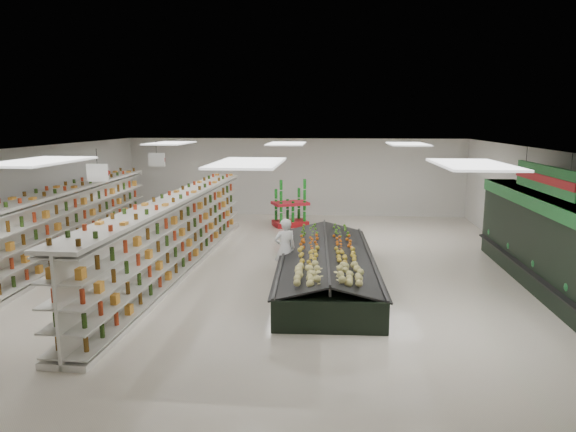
# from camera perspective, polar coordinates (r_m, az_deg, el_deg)

# --- Properties ---
(floor) EXTENTS (16.00, 16.00, 0.00)m
(floor) POSITION_cam_1_polar(r_m,az_deg,el_deg) (13.92, -1.62, -5.81)
(floor) COLOR beige
(floor) RESTS_ON ground
(ceiling) EXTENTS (14.00, 16.00, 0.02)m
(ceiling) POSITION_cam_1_polar(r_m,az_deg,el_deg) (13.38, -1.70, 7.46)
(ceiling) COLOR white
(ceiling) RESTS_ON wall_back
(wall_back) EXTENTS (14.00, 0.02, 3.20)m
(wall_back) POSITION_cam_1_polar(r_m,az_deg,el_deg) (21.45, 0.79, 4.35)
(wall_back) COLOR silver
(wall_back) RESTS_ON floor
(wall_front) EXTENTS (14.00, 0.02, 3.20)m
(wall_front) POSITION_cam_1_polar(r_m,az_deg,el_deg) (5.96, -10.69, -12.57)
(wall_front) COLOR silver
(wall_front) RESTS_ON floor
(wall_left) EXTENTS (0.02, 16.00, 3.20)m
(wall_left) POSITION_cam_1_polar(r_m,az_deg,el_deg) (15.95, -27.51, 0.99)
(wall_left) COLOR silver
(wall_left) RESTS_ON floor
(wall_right) EXTENTS (0.02, 16.00, 3.20)m
(wall_right) POSITION_cam_1_polar(r_m,az_deg,el_deg) (14.54, 26.92, 0.21)
(wall_right) COLOR silver
(wall_right) RESTS_ON floor
(produce_wall_case) EXTENTS (0.93, 8.00, 2.20)m
(produce_wall_case) POSITION_cam_1_polar(r_m,az_deg,el_deg) (13.06, 27.29, -2.48)
(produce_wall_case) COLOR black
(produce_wall_case) RESTS_ON floor
(aisle_sign_near) EXTENTS (0.52, 0.06, 0.75)m
(aisle_sign_near) POSITION_cam_1_polar(r_m,az_deg,el_deg) (12.53, -20.39, 4.54)
(aisle_sign_near) COLOR white
(aisle_sign_near) RESTS_ON ceiling
(aisle_sign_far) EXTENTS (0.52, 0.06, 0.75)m
(aisle_sign_far) POSITION_cam_1_polar(r_m,az_deg,el_deg) (16.22, -14.39, 6.09)
(aisle_sign_far) COLOR white
(aisle_sign_far) RESTS_ON ceiling
(hortifruti_banner) EXTENTS (0.12, 3.20, 0.95)m
(hortifruti_banner) POSITION_cam_1_polar(r_m,az_deg,el_deg) (12.74, 26.64, 3.71)
(hortifruti_banner) COLOR #1D6C2D
(hortifruti_banner) RESTS_ON ceiling
(gondola_left) EXTENTS (1.33, 11.78, 2.04)m
(gondola_left) POSITION_cam_1_polar(r_m,az_deg,el_deg) (15.61, -24.08, -1.40)
(gondola_left) COLOR silver
(gondola_left) RESTS_ON floor
(gondola_center) EXTENTS (1.21, 11.39, 1.97)m
(gondola_center) POSITION_cam_1_polar(r_m,az_deg,el_deg) (13.84, -12.27, -2.28)
(gondola_center) COLOR silver
(gondola_center) RESTS_ON floor
(produce_island) EXTENTS (2.53, 6.47, 0.95)m
(produce_island) POSITION_cam_1_polar(r_m,az_deg,el_deg) (12.69, 4.27, -5.43)
(produce_island) COLOR black
(produce_island) RESTS_ON floor
(soda_endcap) EXTENTS (1.52, 1.31, 1.63)m
(soda_endcap) POSITION_cam_1_polar(r_m,az_deg,el_deg) (19.25, 0.25, 1.21)
(soda_endcap) COLOR #A91319
(soda_endcap) RESTS_ON floor
(shopper_main) EXTENTS (0.66, 0.56, 1.54)m
(shopper_main) POSITION_cam_1_polar(r_m,az_deg,el_deg) (12.83, -0.35, -3.65)
(shopper_main) COLOR silver
(shopper_main) RESTS_ON floor
(shopper_background) EXTENTS (0.68, 0.90, 1.63)m
(shopper_background) POSITION_cam_1_polar(r_m,az_deg,el_deg) (17.33, -11.55, 0.02)
(shopper_background) COLOR tan
(shopper_background) RESTS_ON floor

